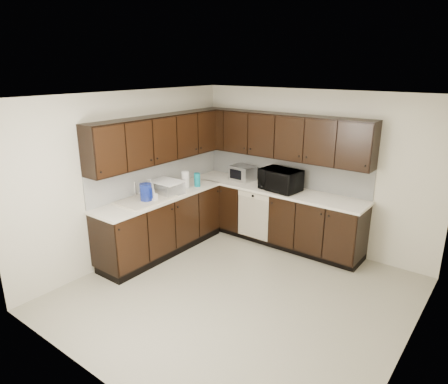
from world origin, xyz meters
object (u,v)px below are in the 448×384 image
at_px(microwave, 280,180).
at_px(toaster_oven, 243,173).
at_px(storage_bin, 167,187).
at_px(sink, 145,204).
at_px(blue_pitcher, 146,193).

height_order(microwave, toaster_oven, microwave).
distance_m(toaster_oven, storage_bin, 1.42).
relative_size(microwave, toaster_oven, 1.55).
xyz_separation_m(sink, microwave, (1.32, 1.66, 0.23)).
xyz_separation_m(microwave, toaster_oven, (-0.81, 0.13, -0.05)).
relative_size(storage_bin, blue_pitcher, 1.79).
relative_size(microwave, storage_bin, 1.29).
relative_size(microwave, blue_pitcher, 2.30).
bearing_deg(toaster_oven, sink, -98.65).
distance_m(sink, toaster_oven, 1.86).
distance_m(storage_bin, blue_pitcher, 0.48).
relative_size(sink, microwave, 1.34).
bearing_deg(microwave, storage_bin, -131.91).
bearing_deg(storage_bin, toaster_oven, 68.56).
distance_m(microwave, blue_pitcher, 2.10).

